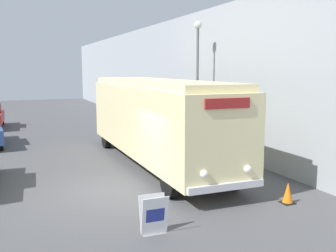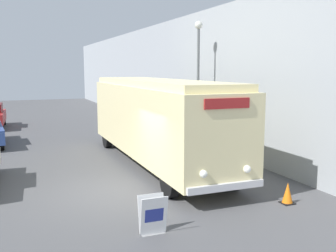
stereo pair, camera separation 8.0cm
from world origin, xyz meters
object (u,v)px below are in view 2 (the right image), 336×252
Objects in this scene: sign_board at (153,215)px; traffic_cone at (288,193)px; vintage_bus at (157,117)px; streetlamp at (198,67)px.

sign_board reaches higher than traffic_cone.
sign_board is at bearing -110.93° from vintage_bus.
streetlamp is at bearing 57.72° from sign_board.
streetlamp reaches higher than traffic_cone.
streetlamp is 8.40m from traffic_cone.
vintage_bus is at bearing -147.32° from streetlamp.
vintage_bus is 6.97m from sign_board.
traffic_cone is (1.85, -5.83, -1.61)m from vintage_bus.
vintage_bus is 1.86× the size of streetlamp.
streetlamp is (5.10, 8.08, 3.46)m from sign_board.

